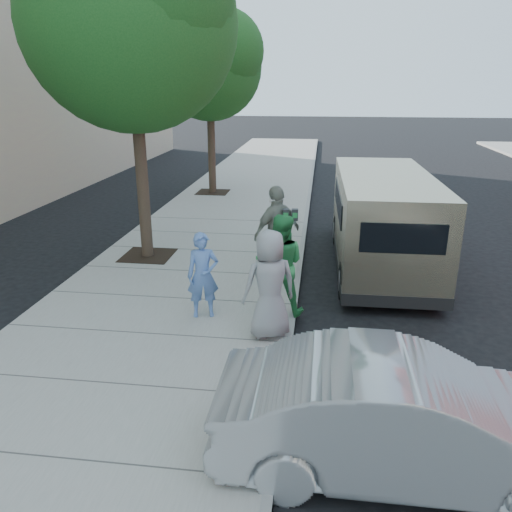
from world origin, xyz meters
The scene contains 12 objects.
ground centered at (0.00, 0.00, 0.00)m, with size 120.00×120.00×0.00m, color black.
sidewalk centered at (-1.00, 0.00, 0.07)m, with size 5.00×60.00×0.15m, color gray.
curb_face centered at (1.44, 0.00, 0.07)m, with size 0.12×60.00×0.16m, color gray.
tree_near centered at (-2.25, 2.40, 5.55)m, with size 4.62×4.60×7.53m.
tree_far centered at (-2.25, 10.00, 4.88)m, with size 3.92×3.80×6.49m.
parking_meter centered at (1.25, 1.26, 1.28)m, with size 0.33×0.14×1.56m.
van centered at (3.30, 2.77, 1.18)m, with size 2.10×6.03×2.22m.
sedan centered at (2.88, -4.01, 0.69)m, with size 1.47×4.22×1.39m, color #9FA3A6.
person_officer centered at (-0.16, -0.68, 0.93)m, with size 0.57×0.37×1.56m, color #5C80C3.
person_green_shirt centered at (1.18, -0.38, 1.08)m, with size 0.91×0.71×1.86m, color green.
person_gray_shirt centered at (1.09, -1.29, 1.07)m, with size 0.90×0.58×1.83m, color gray.
person_striped_polo centered at (0.97, 1.40, 1.16)m, with size 1.18×0.49×2.02m, color gray.
Camera 1 is at (1.84, -8.76, 4.17)m, focal length 35.00 mm.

